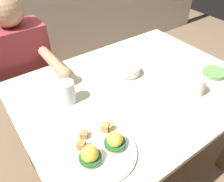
{
  "coord_description": "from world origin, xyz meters",
  "views": [
    {
      "loc": [
        -0.63,
        -0.67,
        1.47
      ],
      "look_at": [
        -0.15,
        0.0,
        0.78
      ],
      "focal_mm": 35.56,
      "sensor_mm": 36.0,
      "label": 1
    }
  ],
  "objects_px": {
    "eggs_benedict_plate": "(102,149)",
    "fruit_bowl": "(129,70)",
    "coffee_mug": "(197,85)",
    "diner_person": "(26,72)",
    "dining_table": "(134,101)",
    "fork": "(67,84)",
    "water_glass_near": "(68,93)",
    "side_plate": "(214,74)"
  },
  "relations": [
    {
      "from": "water_glass_near",
      "to": "fruit_bowl",
      "type": "bearing_deg",
      "value": 0.61
    },
    {
      "from": "water_glass_near",
      "to": "fork",
      "type": "bearing_deg",
      "value": 67.09
    },
    {
      "from": "fruit_bowl",
      "to": "water_glass_near",
      "type": "distance_m",
      "value": 0.38
    },
    {
      "from": "coffee_mug",
      "to": "diner_person",
      "type": "relative_size",
      "value": 0.1
    },
    {
      "from": "eggs_benedict_plate",
      "to": "side_plate",
      "type": "distance_m",
      "value": 0.79
    },
    {
      "from": "eggs_benedict_plate",
      "to": "fruit_bowl",
      "type": "distance_m",
      "value": 0.54
    },
    {
      "from": "dining_table",
      "to": "fruit_bowl",
      "type": "xyz_separation_m",
      "value": [
        0.04,
        0.1,
        0.14
      ]
    },
    {
      "from": "fork",
      "to": "diner_person",
      "type": "xyz_separation_m",
      "value": [
        -0.12,
        0.37,
        -0.09
      ]
    },
    {
      "from": "diner_person",
      "to": "water_glass_near",
      "type": "bearing_deg",
      "value": -83.0
    },
    {
      "from": "fork",
      "to": "water_glass_near",
      "type": "distance_m",
      "value": 0.15
    },
    {
      "from": "dining_table",
      "to": "water_glass_near",
      "type": "xyz_separation_m",
      "value": [
        -0.33,
        0.1,
        0.15
      ]
    },
    {
      "from": "water_glass_near",
      "to": "side_plate",
      "type": "xyz_separation_m",
      "value": [
        0.75,
        -0.28,
        -0.03
      ]
    },
    {
      "from": "coffee_mug",
      "to": "diner_person",
      "type": "distance_m",
      "value": 1.03
    },
    {
      "from": "dining_table",
      "to": "diner_person",
      "type": "relative_size",
      "value": 1.05
    },
    {
      "from": "dining_table",
      "to": "water_glass_near",
      "type": "bearing_deg",
      "value": 163.57
    },
    {
      "from": "fork",
      "to": "side_plate",
      "type": "height_order",
      "value": "side_plate"
    },
    {
      "from": "fruit_bowl",
      "to": "side_plate",
      "type": "height_order",
      "value": "fruit_bowl"
    },
    {
      "from": "eggs_benedict_plate",
      "to": "coffee_mug",
      "type": "distance_m",
      "value": 0.58
    },
    {
      "from": "water_glass_near",
      "to": "diner_person",
      "type": "height_order",
      "value": "diner_person"
    },
    {
      "from": "water_glass_near",
      "to": "diner_person",
      "type": "xyz_separation_m",
      "value": [
        -0.06,
        0.5,
        -0.14
      ]
    },
    {
      "from": "fork",
      "to": "diner_person",
      "type": "bearing_deg",
      "value": 107.17
    },
    {
      "from": "coffee_mug",
      "to": "fork",
      "type": "bearing_deg",
      "value": 137.81
    },
    {
      "from": "dining_table",
      "to": "side_plate",
      "type": "distance_m",
      "value": 0.47
    },
    {
      "from": "coffee_mug",
      "to": "diner_person",
      "type": "height_order",
      "value": "diner_person"
    },
    {
      "from": "fruit_bowl",
      "to": "fork",
      "type": "relative_size",
      "value": 0.86
    },
    {
      "from": "dining_table",
      "to": "fork",
      "type": "distance_m",
      "value": 0.38
    },
    {
      "from": "eggs_benedict_plate",
      "to": "coffee_mug",
      "type": "relative_size",
      "value": 2.42
    },
    {
      "from": "coffee_mug",
      "to": "fork",
      "type": "height_order",
      "value": "coffee_mug"
    },
    {
      "from": "eggs_benedict_plate",
      "to": "coffee_mug",
      "type": "xyz_separation_m",
      "value": [
        0.58,
        0.02,
        0.03
      ]
    },
    {
      "from": "water_glass_near",
      "to": "eggs_benedict_plate",
      "type": "bearing_deg",
      "value": -95.84
    },
    {
      "from": "eggs_benedict_plate",
      "to": "side_plate",
      "type": "xyz_separation_m",
      "value": [
        0.78,
        0.06,
        -0.01
      ]
    },
    {
      "from": "water_glass_near",
      "to": "dining_table",
      "type": "bearing_deg",
      "value": -16.43
    },
    {
      "from": "dining_table",
      "to": "coffee_mug",
      "type": "xyz_separation_m",
      "value": [
        0.21,
        -0.22,
        0.16
      ]
    },
    {
      "from": "coffee_mug",
      "to": "diner_person",
      "type": "bearing_deg",
      "value": 126.53
    },
    {
      "from": "coffee_mug",
      "to": "water_glass_near",
      "type": "relative_size",
      "value": 0.98
    },
    {
      "from": "fruit_bowl",
      "to": "diner_person",
      "type": "relative_size",
      "value": 0.11
    },
    {
      "from": "eggs_benedict_plate",
      "to": "fork",
      "type": "height_order",
      "value": "eggs_benedict_plate"
    },
    {
      "from": "fork",
      "to": "fruit_bowl",
      "type": "bearing_deg",
      "value": -21.02
    },
    {
      "from": "fruit_bowl",
      "to": "coffee_mug",
      "type": "relative_size",
      "value": 1.08
    },
    {
      "from": "eggs_benedict_plate",
      "to": "fork",
      "type": "distance_m",
      "value": 0.48
    },
    {
      "from": "fruit_bowl",
      "to": "fork",
      "type": "xyz_separation_m",
      "value": [
        -0.32,
        0.12,
        -0.03
      ]
    },
    {
      "from": "eggs_benedict_plate",
      "to": "coffee_mug",
      "type": "bearing_deg",
      "value": 2.23
    }
  ]
}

